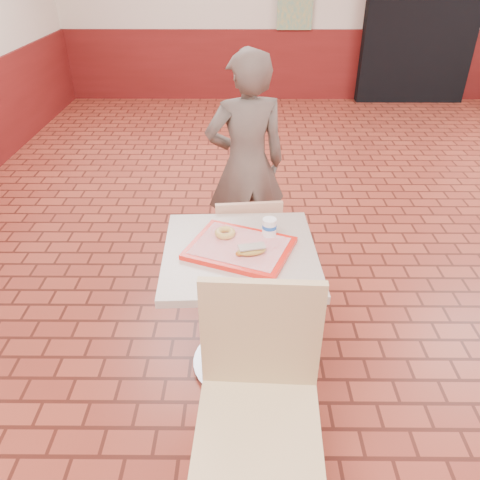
{
  "coord_description": "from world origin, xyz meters",
  "views": [
    {
      "loc": [
        -1.33,
        -2.4,
        2.03
      ],
      "look_at": [
        -1.34,
        -0.51,
        0.84
      ],
      "focal_mm": 35.0,
      "sensor_mm": 36.0,
      "label": 1
    }
  ],
  "objects_px": {
    "chair_main_back": "(247,248)",
    "ring_donut": "(225,233)",
    "main_table": "(240,292)",
    "chair_main_front": "(259,394)",
    "paper_cup": "(269,227)",
    "long_john_donut": "(251,250)",
    "customer": "(246,165)",
    "serving_tray": "(240,248)"
  },
  "relations": [
    {
      "from": "chair_main_front",
      "to": "long_john_donut",
      "type": "xyz_separation_m",
      "value": [
        -0.03,
        0.61,
        0.26
      ]
    },
    {
      "from": "main_table",
      "to": "serving_tray",
      "type": "bearing_deg",
      "value": 180.0
    },
    {
      "from": "main_table",
      "to": "paper_cup",
      "type": "bearing_deg",
      "value": 34.51
    },
    {
      "from": "customer",
      "to": "paper_cup",
      "type": "height_order",
      "value": "customer"
    },
    {
      "from": "ring_donut",
      "to": "paper_cup",
      "type": "bearing_deg",
      "value": 2.65
    },
    {
      "from": "chair_main_front",
      "to": "ring_donut",
      "type": "height_order",
      "value": "chair_main_front"
    },
    {
      "from": "chair_main_front",
      "to": "long_john_donut",
      "type": "relative_size",
      "value": 6.71
    },
    {
      "from": "serving_tray",
      "to": "ring_donut",
      "type": "bearing_deg",
      "value": 129.9
    },
    {
      "from": "chair_main_front",
      "to": "ring_donut",
      "type": "xyz_separation_m",
      "value": [
        -0.15,
        0.77,
        0.26
      ]
    },
    {
      "from": "serving_tray",
      "to": "ring_donut",
      "type": "xyz_separation_m",
      "value": [
        -0.07,
        0.09,
        0.03
      ]
    },
    {
      "from": "chair_main_back",
      "to": "ring_donut",
      "type": "relative_size",
      "value": 7.9
    },
    {
      "from": "main_table",
      "to": "customer",
      "type": "distance_m",
      "value": 1.1
    },
    {
      "from": "long_john_donut",
      "to": "main_table",
      "type": "bearing_deg",
      "value": 124.96
    },
    {
      "from": "serving_tray",
      "to": "customer",
      "type": "bearing_deg",
      "value": 88.09
    },
    {
      "from": "serving_tray",
      "to": "long_john_donut",
      "type": "bearing_deg",
      "value": -55.04
    },
    {
      "from": "main_table",
      "to": "paper_cup",
      "type": "height_order",
      "value": "paper_cup"
    },
    {
      "from": "paper_cup",
      "to": "long_john_donut",
      "type": "bearing_deg",
      "value": -118.17
    },
    {
      "from": "customer",
      "to": "paper_cup",
      "type": "bearing_deg",
      "value": 81.96
    },
    {
      "from": "chair_main_back",
      "to": "paper_cup",
      "type": "distance_m",
      "value": 0.58
    },
    {
      "from": "chair_main_front",
      "to": "customer",
      "type": "bearing_deg",
      "value": 94.04
    },
    {
      "from": "customer",
      "to": "long_john_donut",
      "type": "height_order",
      "value": "customer"
    },
    {
      "from": "serving_tray",
      "to": "paper_cup",
      "type": "relative_size",
      "value": 5.29
    },
    {
      "from": "customer",
      "to": "long_john_donut",
      "type": "distance_m",
      "value": 1.15
    },
    {
      "from": "main_table",
      "to": "chair_main_front",
      "type": "relative_size",
      "value": 0.77
    },
    {
      "from": "chair_main_front",
      "to": "paper_cup",
      "type": "relative_size",
      "value": 11.42
    },
    {
      "from": "chair_main_front",
      "to": "serving_tray",
      "type": "xyz_separation_m",
      "value": [
        -0.08,
        0.68,
        0.23
      ]
    },
    {
      "from": "main_table",
      "to": "ring_donut",
      "type": "bearing_deg",
      "value": 129.9
    },
    {
      "from": "main_table",
      "to": "customer",
      "type": "height_order",
      "value": "customer"
    },
    {
      "from": "chair_main_front",
      "to": "long_john_donut",
      "type": "bearing_deg",
      "value": 95.12
    },
    {
      "from": "customer",
      "to": "ring_donut",
      "type": "distance_m",
      "value": 0.99
    },
    {
      "from": "paper_cup",
      "to": "chair_main_back",
      "type": "bearing_deg",
      "value": 104.46
    },
    {
      "from": "paper_cup",
      "to": "main_table",
      "type": "bearing_deg",
      "value": -145.49
    },
    {
      "from": "chair_main_front",
      "to": "paper_cup",
      "type": "xyz_separation_m",
      "value": [
        0.07,
        0.78,
        0.29
      ]
    },
    {
      "from": "paper_cup",
      "to": "ring_donut",
      "type": "bearing_deg",
      "value": -177.35
    },
    {
      "from": "ring_donut",
      "to": "paper_cup",
      "type": "xyz_separation_m",
      "value": [
        0.22,
        0.01,
        0.03
      ]
    },
    {
      "from": "main_table",
      "to": "chair_main_back",
      "type": "xyz_separation_m",
      "value": [
        0.04,
        0.51,
        -0.07
      ]
    },
    {
      "from": "chair_main_back",
      "to": "ring_donut",
      "type": "height_order",
      "value": "ring_donut"
    },
    {
      "from": "chair_main_back",
      "to": "customer",
      "type": "bearing_deg",
      "value": -95.92
    },
    {
      "from": "chair_main_back",
      "to": "serving_tray",
      "type": "distance_m",
      "value": 0.61
    },
    {
      "from": "paper_cup",
      "to": "serving_tray",
      "type": "bearing_deg",
      "value": -145.49
    },
    {
      "from": "chair_main_back",
      "to": "chair_main_front",
      "type": "bearing_deg",
      "value": 85.8
    },
    {
      "from": "chair_main_front",
      "to": "serving_tray",
      "type": "height_order",
      "value": "chair_main_front"
    }
  ]
}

